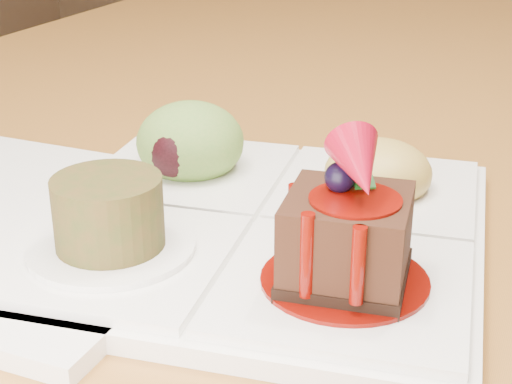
% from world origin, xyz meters
% --- Properties ---
extents(dining_table, '(1.00, 1.80, 0.75)m').
position_xyz_m(dining_table, '(0.00, 0.00, 0.68)').
color(dining_table, '#955A26').
rests_on(dining_table, ground).
extents(sampler_plate, '(0.33, 0.33, 0.11)m').
position_xyz_m(sampler_plate, '(0.08, -0.24, 0.77)').
color(sampler_plate, white).
rests_on(sampler_plate, dining_table).
extents(second_plate, '(0.26, 0.26, 0.01)m').
position_xyz_m(second_plate, '(-0.07, -0.30, 0.76)').
color(second_plate, white).
rests_on(second_plate, dining_table).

